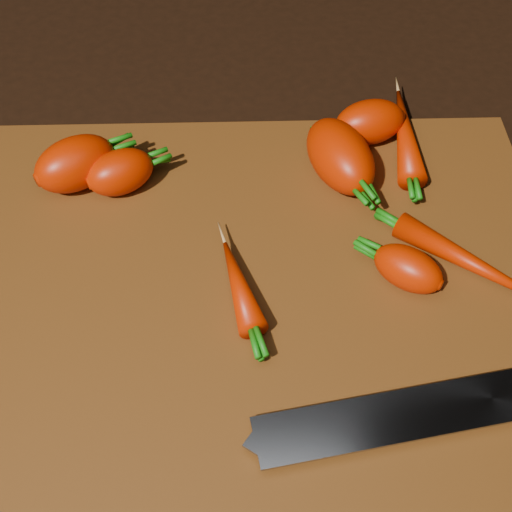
{
  "coord_description": "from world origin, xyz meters",
  "views": [
    {
      "loc": [
        -0.01,
        -0.36,
        0.47
      ],
      "look_at": [
        0.0,
        0.01,
        0.03
      ],
      "focal_mm": 50.0,
      "sensor_mm": 36.0,
      "label": 1
    }
  ],
  "objects": [
    {
      "name": "cutting_board",
      "position": [
        0.0,
        0.0,
        0.01
      ],
      "size": [
        0.5,
        0.4,
        0.01
      ],
      "primitive_type": "cube",
      "color": "brown",
      "rests_on": "ground"
    },
    {
      "name": "carrot_4",
      "position": [
        0.12,
        -0.01,
        0.03
      ],
      "size": [
        0.07,
        0.06,
        0.03
      ],
      "primitive_type": "ellipsoid",
      "rotation": [
        0.0,
        0.0,
        2.5
      ],
      "color": "#C22000",
      "rests_on": "cutting_board"
    },
    {
      "name": "carrot_0",
      "position": [
        -0.16,
        0.12,
        0.04
      ],
      "size": [
        0.09,
        0.08,
        0.05
      ],
      "primitive_type": "ellipsoid",
      "rotation": [
        0.0,
        0.0,
        0.59
      ],
      "color": "#C22000",
      "rests_on": "cutting_board"
    },
    {
      "name": "carrot_3",
      "position": [
        -0.12,
        0.11,
        0.03
      ],
      "size": [
        0.07,
        0.06,
        0.04
      ],
      "primitive_type": "ellipsoid",
      "rotation": [
        0.0,
        0.0,
        0.49
      ],
      "color": "#C22000",
      "rests_on": "cutting_board"
    },
    {
      "name": "carrot_6",
      "position": [
        0.17,
        0.0,
        0.02
      ],
      "size": [
        0.12,
        0.1,
        0.02
      ],
      "primitive_type": "ellipsoid",
      "rotation": [
        0.0,
        0.0,
        -0.7
      ],
      "color": "#C22000",
      "rests_on": "cutting_board"
    },
    {
      "name": "carrot_2",
      "position": [
        0.11,
        0.17,
        0.03
      ],
      "size": [
        0.08,
        0.06,
        0.04
      ],
      "primitive_type": "ellipsoid",
      "rotation": [
        0.0,
        0.0,
        3.4
      ],
      "color": "#C22000",
      "rests_on": "cutting_board"
    },
    {
      "name": "ground",
      "position": [
        0.0,
        0.0,
        -0.01
      ],
      "size": [
        2.0,
        2.0,
        0.01
      ],
      "primitive_type": "cube",
      "color": "black"
    },
    {
      "name": "knife",
      "position": [
        0.12,
        -0.12,
        0.02
      ],
      "size": [
        0.35,
        0.09,
        0.02
      ],
      "rotation": [
        0.0,
        0.0,
        0.17
      ],
      "color": "gray",
      "rests_on": "cutting_board"
    },
    {
      "name": "carrot_7",
      "position": [
        -0.01,
        -0.01,
        0.02
      ],
      "size": [
        0.04,
        0.09,
        0.02
      ],
      "primitive_type": "ellipsoid",
      "rotation": [
        0.0,
        0.0,
        1.82
      ],
      "color": "#C22000",
      "rests_on": "cutting_board"
    },
    {
      "name": "carrot_5",
      "position": [
        0.15,
        0.16,
        0.03
      ],
      "size": [
        0.03,
        0.13,
        0.03
      ],
      "primitive_type": "ellipsoid",
      "rotation": [
        0.0,
        0.0,
        1.52
      ],
      "color": "#C22000",
      "rests_on": "cutting_board"
    },
    {
      "name": "carrot_1",
      "position": [
        0.08,
        0.12,
        0.04
      ],
      "size": [
        0.08,
        0.1,
        0.05
      ],
      "primitive_type": "ellipsoid",
      "rotation": [
        0.0,
        0.0,
        -1.22
      ],
      "color": "#C22000",
      "rests_on": "cutting_board"
    }
  ]
}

